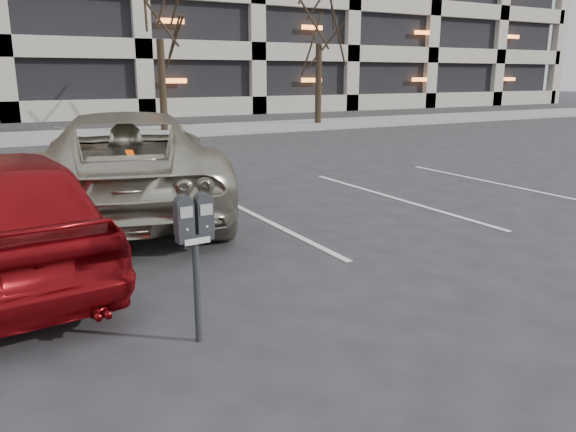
# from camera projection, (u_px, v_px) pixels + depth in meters

# --- Properties ---
(ground) EXTENTS (140.00, 140.00, 0.00)m
(ground) POSITION_uv_depth(u_px,v_px,m) (233.00, 274.00, 6.38)
(ground) COLOR #28282B
(ground) RESTS_ON ground
(sidewalk) EXTENTS (80.00, 4.00, 0.12)m
(sidewalk) POSITION_uv_depth(u_px,v_px,m) (55.00, 137.00, 19.98)
(sidewalk) COLOR gray
(sidewalk) RESTS_ON ground
(stall_lines) EXTENTS (16.90, 5.20, 0.00)m
(stall_lines) POSITION_uv_depth(u_px,v_px,m) (72.00, 240.00, 7.69)
(stall_lines) COLOR silver
(stall_lines) RESTS_ON ground
(parking_meter) EXTENTS (0.33, 0.15, 1.25)m
(parking_meter) POSITION_uv_depth(u_px,v_px,m) (195.00, 232.00, 4.54)
(parking_meter) COLOR black
(parking_meter) RESTS_ON ground
(suv_silver) EXTENTS (4.01, 6.38, 1.65)m
(suv_silver) POSITION_uv_depth(u_px,v_px,m) (128.00, 162.00, 9.12)
(suv_silver) COLOR #AEAA94
(suv_silver) RESTS_ON ground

